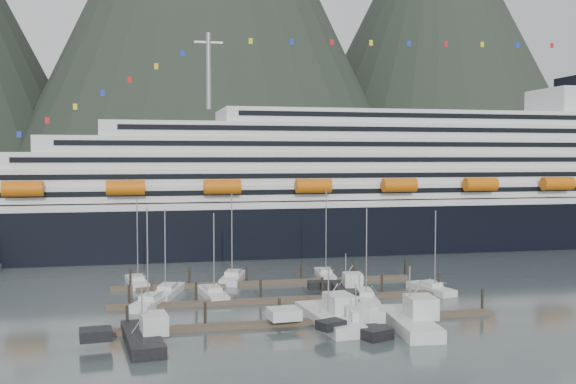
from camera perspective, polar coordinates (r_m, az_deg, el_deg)
The scene contains 19 objects.
ground at distance 93.67m, azimuth 3.00°, elevation -9.48°, with size 1600.00×1600.00×0.00m, color #4C5959.
mountains at distance 695.93m, azimuth -6.01°, elevation 14.86°, with size 870.00×440.00×420.00m.
cruise_ship at distance 153.31m, azimuth 8.38°, elevation -0.10°, with size 210.00×30.40×50.30m.
dock_near at distance 83.02m, azimuth 1.53°, elevation -10.89°, with size 48.18×2.28×3.20m.
dock_mid at distance 95.37m, azimuth -0.38°, elevation -9.06°, with size 48.18×2.28×3.20m.
dock_far at distance 107.87m, azimuth -1.83°, elevation -7.65°, with size 48.18×2.28×3.20m.
sailboat_a at distance 94.21m, azimuth -11.55°, elevation -9.19°, with size 6.25×9.97×14.02m.
sailboat_b at distance 100.85m, azimuth -10.17°, elevation -8.38°, with size 5.71×10.94×13.21m.
sailboat_c at distance 98.69m, azimuth -6.40°, elevation -8.60°, with size 3.96×10.23×12.73m.
sailboat_d at distance 96.42m, azimuth 6.54°, elevation -8.88°, with size 4.58×11.32×13.57m.
sailboat_e at distance 109.95m, azimuth -12.66°, elevation -7.46°, with size 3.96×10.10×14.03m.
sailboat_f at distance 110.66m, azimuth -4.67°, elevation -7.31°, with size 5.83×10.53×14.90m.
sailboat_g at distance 114.02m, azimuth 3.16°, elevation -7.01°, with size 3.74×10.18×15.11m.
sailboat_h at distance 103.94m, azimuth 12.01°, elevation -8.06°, with size 4.57×9.48×12.76m.
trawler_a at distance 75.66m, azimuth -12.36°, elevation -11.88°, with size 9.39×12.95×6.94m.
trawler_b at distance 79.36m, azimuth 5.68°, elevation -11.17°, with size 8.39×10.04×6.17m.
trawler_c at distance 82.72m, azimuth 3.32°, elevation -10.49°, with size 10.64×15.02×7.55m.
trawler_d at distance 81.59m, azimuth 10.12°, elevation -10.68°, with size 10.38×13.99×8.20m.
trawler_e at distance 99.92m, azimuth 4.83°, elevation -8.19°, with size 8.21×10.76×6.72m.
Camera 1 is at (-24.37, -88.16, 20.23)m, focal length 42.00 mm.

